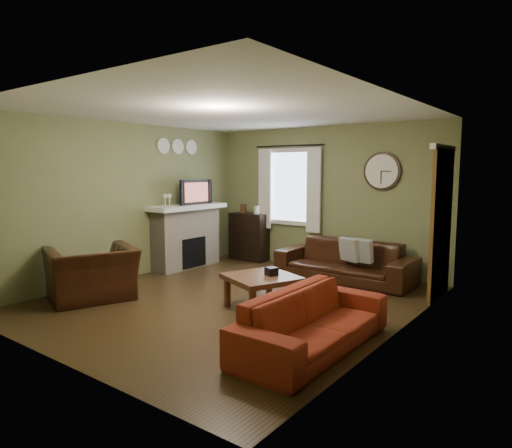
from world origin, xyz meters
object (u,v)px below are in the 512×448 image
Objects in this scene: sofa_red at (313,320)px; armchair at (92,274)px; sofa_brown at (345,261)px; bookshelf at (249,237)px; coffee_table at (261,292)px.

sofa_red is 1.76× the size of armchair.
armchair is (-2.35, -3.15, 0.04)m from sofa_brown.
sofa_brown is (2.34, -0.43, -0.15)m from bookshelf.
sofa_red is 2.42× the size of coffee_table.
armchair reaches higher than sofa_brown.
bookshelf is at bearing 46.01° from sofa_red.
armchair is 1.37× the size of coffee_table.
sofa_brown is 3.93m from armchair.
armchair reaches higher than coffee_table.
bookshelf is 3.59m from armchair.
armchair is (-3.38, -0.34, 0.08)m from sofa_red.
sofa_red is at bearing -43.99° from bookshelf.
sofa_brown reaches higher than sofa_red.
armchair reaches higher than sofa_red.
sofa_red is 3.40m from armchair.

